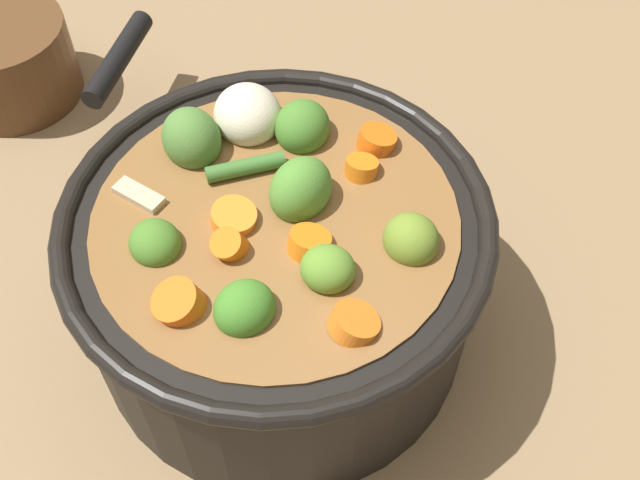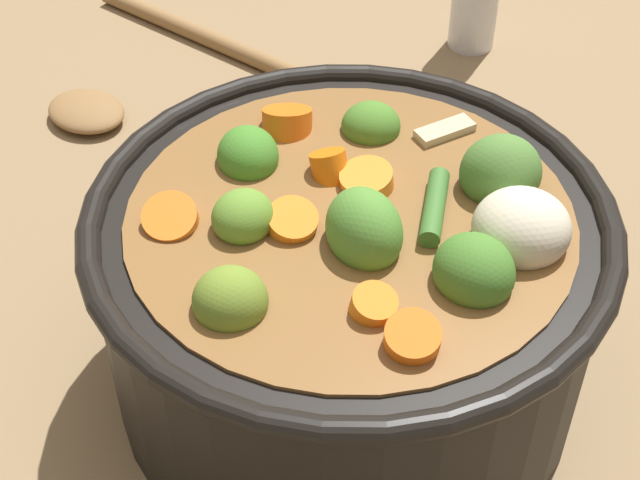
{
  "view_description": "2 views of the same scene",
  "coord_description": "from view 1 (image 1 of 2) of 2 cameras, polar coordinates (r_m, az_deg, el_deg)",
  "views": [
    {
      "loc": [
        -0.18,
        -0.22,
        0.47
      ],
      "look_at": [
        0.02,
        -0.02,
        0.1
      ],
      "focal_mm": 43.3,
      "sensor_mm": 36.0,
      "label": 1
    },
    {
      "loc": [
        0.33,
        -0.11,
        0.42
      ],
      "look_at": [
        -0.01,
        -0.01,
        0.1
      ],
      "focal_mm": 54.47,
      "sensor_mm": 36.0,
      "label": 2
    }
  ],
  "objects": [
    {
      "name": "ground_plane",
      "position": [
        0.55,
        -2.76,
        -6.07
      ],
      "size": [
        1.1,
        1.1,
        0.0
      ],
      "primitive_type": "plane",
      "color": "#8C704C"
    },
    {
      "name": "cooking_pot",
      "position": [
        0.49,
        -3.06,
        -2.09
      ],
      "size": [
        0.26,
        0.26,
        0.15
      ],
      "color": "black",
      "rests_on": "ground_plane"
    },
    {
      "name": "small_saucepan",
      "position": [
        0.73,
        -21.98,
        12.2
      ],
      "size": [
        0.16,
        0.19,
        0.07
      ],
      "color": "brown",
      "rests_on": "ground_plane"
    }
  ]
}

